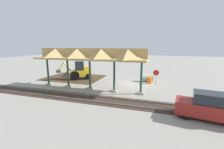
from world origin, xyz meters
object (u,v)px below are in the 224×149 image
backhoe (80,71)px  concrete_pipe (147,78)px  traffic_barrel (150,80)px  stop_sign (156,74)px  distant_parked_car (209,106)px

backhoe → concrete_pipe: 10.31m
traffic_barrel → stop_sign: bearing=149.8°
distant_parked_car → concrete_pipe: bearing=-64.1°
backhoe → traffic_barrel: backhoe is taller
stop_sign → traffic_barrel: stop_sign is taller
concrete_pipe → distant_parked_car: bearing=115.9°
stop_sign → concrete_pipe: size_ratio=1.14×
stop_sign → concrete_pipe: bearing=-51.3°
distant_parked_car → traffic_barrel: bearing=-63.6°
backhoe → traffic_barrel: (-10.59, -0.42, -0.82)m
stop_sign → concrete_pipe: 2.16m
concrete_pipe → traffic_barrel: bearing=111.6°
backhoe → concrete_pipe: bearing=-171.7°
stop_sign → distant_parked_car: bearing=113.4°
stop_sign → distant_parked_car: size_ratio=0.46×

